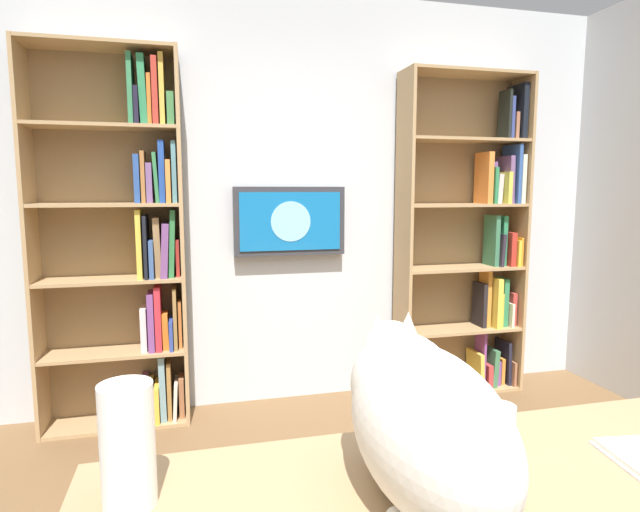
% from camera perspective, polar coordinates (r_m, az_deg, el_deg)
% --- Properties ---
extents(wall_back, '(4.52, 0.06, 2.70)m').
position_cam_1_polar(wall_back, '(3.49, -2.85, 5.97)').
color(wall_back, silver).
rests_on(wall_back, ground).
extents(bookshelf_left, '(0.90, 0.28, 2.22)m').
position_cam_1_polar(bookshelf_left, '(3.80, 16.64, 1.52)').
color(bookshelf_left, tan).
rests_on(bookshelf_left, ground).
extents(bookshelf_right, '(0.85, 0.28, 2.25)m').
position_cam_1_polar(bookshelf_right, '(3.29, -20.20, 1.08)').
color(bookshelf_right, tan).
rests_on(bookshelf_right, ground).
extents(wall_mounted_tv, '(0.73, 0.07, 0.45)m').
position_cam_1_polar(wall_mounted_tv, '(3.40, -3.36, 3.87)').
color(wall_mounted_tv, '#333338').
extents(cat, '(0.27, 0.69, 0.36)m').
position_cam_1_polar(cat, '(1.16, 10.87, -16.81)').
color(cat, white).
rests_on(cat, desk).
extents(paper_towel_roll, '(0.11, 0.11, 0.26)m').
position_cam_1_polar(paper_towel_roll, '(1.20, -20.48, -19.01)').
color(paper_towel_roll, white).
rests_on(paper_towel_roll, desk).
extents(coffee_mug, '(0.08, 0.08, 0.10)m').
position_cam_1_polar(coffee_mug, '(1.49, 19.26, -17.02)').
color(coffee_mug, white).
rests_on(coffee_mug, desk).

